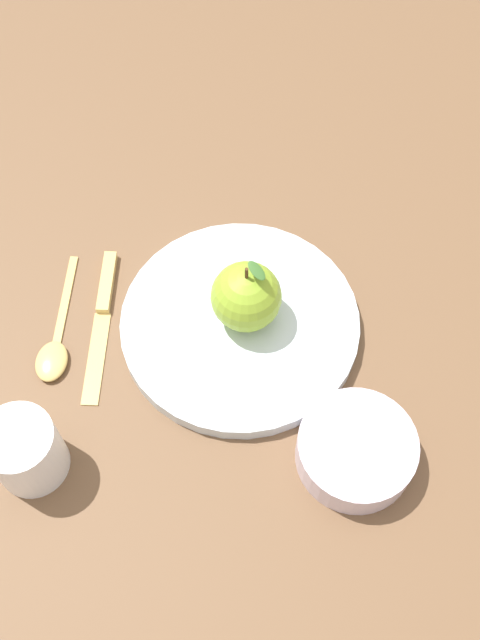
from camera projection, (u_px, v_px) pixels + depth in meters
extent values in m
plane|color=brown|center=(227.00, 329.00, 0.82)|extent=(2.40, 2.40, 0.00)
cylinder|color=silver|center=(240.00, 325.00, 0.81)|extent=(0.26, 0.26, 0.02)
torus|color=silver|center=(240.00, 323.00, 0.80)|extent=(0.26, 0.26, 0.01)
sphere|color=#8CB22D|center=(246.00, 297.00, 0.77)|extent=(0.07, 0.07, 0.07)
cylinder|color=#4C3319|center=(247.00, 274.00, 0.73)|extent=(0.00, 0.00, 0.02)
ellipsoid|color=#386628|center=(257.00, 271.00, 0.73)|extent=(0.02, 0.03, 0.01)
cylinder|color=silver|center=(356.00, 450.00, 0.73)|extent=(0.12, 0.12, 0.04)
torus|color=silver|center=(358.00, 445.00, 0.71)|extent=(0.12, 0.12, 0.01)
cylinder|color=#AB9FAF|center=(358.00, 445.00, 0.71)|extent=(0.09, 0.09, 0.01)
cylinder|color=white|center=(25.00, 451.00, 0.71)|extent=(0.07, 0.07, 0.08)
torus|color=white|center=(16.00, 438.00, 0.68)|extent=(0.07, 0.07, 0.01)
cylinder|color=#A4A4A6|center=(16.00, 438.00, 0.68)|extent=(0.05, 0.05, 0.01)
cube|color=#D8B766|center=(96.00, 358.00, 0.80)|extent=(0.03, 0.11, 0.00)
cube|color=#D8B766|center=(107.00, 282.00, 0.84)|extent=(0.02, 0.08, 0.01)
ellipsoid|color=#D8B766|center=(52.00, 361.00, 0.79)|extent=(0.04, 0.05, 0.01)
cube|color=#D8B766|center=(66.00, 298.00, 0.83)|extent=(0.02, 0.11, 0.01)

